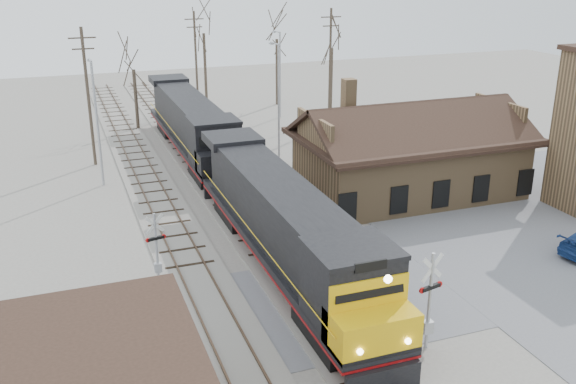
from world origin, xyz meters
The scene contains 20 objects.
ground centered at (0.00, 0.00, 0.00)m, with size 140.00×140.00×0.00m, color gray.
road centered at (0.00, 0.00, 0.01)m, with size 60.00×9.00×0.03m, color slate.
parking_lot centered at (18.00, 4.00, 0.02)m, with size 22.00×26.00×0.03m, color slate.
track_main centered at (0.00, 15.00, 0.07)m, with size 3.40×90.00×0.24m.
track_siding centered at (-4.50, 15.00, 0.07)m, with size 3.40×90.00×0.24m.
depot centered at (11.99, 12.00, 2.41)m, with size 15.20×9.31×7.90m.
locomotive_lead centered at (0.00, 3.41, 2.57)m, with size 3.28×21.97×4.88m.
locomotive_trailing centered at (0.00, 25.66, 2.57)m, with size 3.28×21.97×4.62m.
crossbuck_near centered at (3.18, -4.74, 2.02)m, with size 1.22×0.36×4.34m.
crossbuck_far centered at (-6.33, 4.82, 1.77)m, with size 1.05×0.35×3.73m.
streetlight_a centered at (-7.59, 21.06, 4.95)m, with size 0.25×2.04×8.83m.
streetlight_b centered at (6.09, 22.06, 5.18)m, with size 0.25×2.04×9.27m.
streetlight_c centered at (11.30, 36.48, 4.80)m, with size 0.25×2.04×8.53m.
utility_pole_a centered at (-7.75, 26.15, 5.52)m, with size 2.00×0.24×10.58m.
utility_pole_b centered at (4.22, 42.69, 5.34)m, with size 2.00×0.24×10.22m.
utility_pole_c centered at (14.62, 31.53, 5.73)m, with size 2.00×0.24×11.00m.
tree_b centered at (-3.03, 36.29, 6.55)m, with size 3.76×3.76×9.21m.
tree_c centered at (5.89, 45.88, 8.85)m, with size 5.07×5.07×12.43m.
tree_d centered at (13.01, 42.14, 8.27)m, with size 4.74×4.74×11.61m.
tree_e centered at (17.20, 36.96, 7.66)m, with size 4.39×4.39×10.75m.
Camera 1 is at (-10.14, -24.26, 15.28)m, focal length 40.00 mm.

